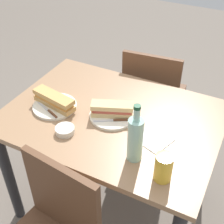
# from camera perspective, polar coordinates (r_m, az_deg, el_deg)

# --- Properties ---
(ground_plane) EXTENTS (8.00, 8.00, 0.00)m
(ground_plane) POSITION_cam_1_polar(r_m,az_deg,el_deg) (2.17, -0.00, -16.34)
(ground_plane) COLOR #6B6056
(dining_table) EXTENTS (1.11, 0.81, 0.76)m
(dining_table) POSITION_cam_1_polar(r_m,az_deg,el_deg) (1.70, -0.00, -3.76)
(dining_table) COLOR #997251
(dining_table) RESTS_ON ground
(chair_near) EXTENTS (0.44, 0.44, 0.87)m
(chair_near) POSITION_cam_1_polar(r_m,az_deg,el_deg) (2.21, 7.39, 2.88)
(chair_near) COLOR brown
(chair_near) RESTS_ON ground
(plate_near) EXTENTS (0.24, 0.24, 0.01)m
(plate_near) POSITION_cam_1_polar(r_m,az_deg,el_deg) (1.60, 0.03, -0.63)
(plate_near) COLOR silver
(plate_near) RESTS_ON dining_table
(baguette_sandwich_near) EXTENTS (0.22, 0.15, 0.07)m
(baguette_sandwich_near) POSITION_cam_1_polar(r_m,az_deg,el_deg) (1.58, 0.03, 0.54)
(baguette_sandwich_near) COLOR #DBB77A
(baguette_sandwich_near) RESTS_ON plate_near
(knife_near) EXTENTS (0.16, 0.10, 0.01)m
(knife_near) POSITION_cam_1_polar(r_m,az_deg,el_deg) (1.56, 0.29, -1.53)
(knife_near) COLOR silver
(knife_near) RESTS_ON plate_near
(plate_far) EXTENTS (0.24, 0.24, 0.01)m
(plate_far) POSITION_cam_1_polar(r_m,az_deg,el_deg) (1.69, -10.44, 1.06)
(plate_far) COLOR silver
(plate_far) RESTS_ON dining_table
(baguette_sandwich_far) EXTENTS (0.26, 0.12, 0.07)m
(baguette_sandwich_far) POSITION_cam_1_polar(r_m,az_deg,el_deg) (1.67, -10.60, 2.19)
(baguette_sandwich_far) COLOR tan
(baguette_sandwich_far) RESTS_ON plate_far
(knife_far) EXTENTS (0.17, 0.08, 0.01)m
(knife_far) POSITION_cam_1_polar(r_m,az_deg,el_deg) (1.65, -11.58, 0.30)
(knife_far) COLOR silver
(knife_far) RESTS_ON plate_far
(water_bottle) EXTENTS (0.07, 0.07, 0.29)m
(water_bottle) POSITION_cam_1_polar(r_m,az_deg,el_deg) (1.32, 4.29, -4.88)
(water_bottle) COLOR #99C6B7
(water_bottle) RESTS_ON dining_table
(beer_glass) EXTENTS (0.08, 0.08, 0.13)m
(beer_glass) POSITION_cam_1_polar(r_m,az_deg,el_deg) (1.29, 9.41, -10.02)
(beer_glass) COLOR gold
(beer_glass) RESTS_ON dining_table
(olive_bowl) EXTENTS (0.09, 0.09, 0.03)m
(olive_bowl) POSITION_cam_1_polar(r_m,az_deg,el_deg) (1.52, -8.63, -3.29)
(olive_bowl) COLOR silver
(olive_bowl) RESTS_ON dining_table
(paper_napkin) EXTENTS (0.18, 0.18, 0.00)m
(paper_napkin) POSITION_cam_1_polar(r_m,az_deg,el_deg) (1.49, 7.78, -5.02)
(paper_napkin) COLOR white
(paper_napkin) RESTS_ON dining_table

